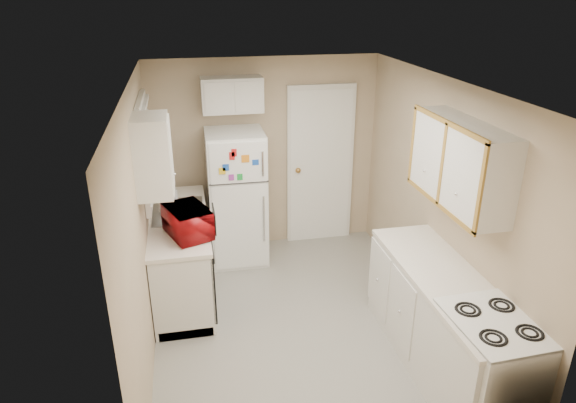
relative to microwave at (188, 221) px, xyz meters
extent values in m
plane|color=#AFADA3|center=(1.00, -0.45, -1.05)|extent=(3.80, 3.80, 0.00)
plane|color=white|center=(1.00, -0.45, 1.35)|extent=(3.80, 3.80, 0.00)
plane|color=tan|center=(-0.40, -0.45, 0.15)|extent=(3.80, 3.80, 0.00)
plane|color=tan|center=(2.40, -0.45, 0.15)|extent=(3.80, 3.80, 0.00)
plane|color=tan|center=(1.00, 1.45, 0.15)|extent=(2.80, 2.80, 0.00)
plane|color=tan|center=(1.00, -2.35, 0.15)|extent=(2.80, 2.80, 0.00)
cube|color=silver|center=(-0.10, 0.45, -0.60)|extent=(0.60, 1.80, 0.90)
cube|color=black|center=(0.19, -0.15, -0.56)|extent=(0.03, 0.58, 0.72)
cube|color=gray|center=(-0.10, 0.60, -0.19)|extent=(0.54, 0.74, 0.16)
imported|color=#9F0B0E|center=(0.00, 0.00, 0.00)|extent=(0.59, 0.46, 0.35)
imported|color=silver|center=(-0.15, 0.90, -0.05)|extent=(0.10, 0.10, 0.19)
cube|color=silver|center=(-0.36, 0.60, 0.55)|extent=(0.10, 0.98, 1.08)
cube|color=silver|center=(-0.25, -0.23, 0.75)|extent=(0.30, 0.45, 0.70)
cube|color=white|center=(0.59, 1.08, -0.24)|extent=(0.68, 0.66, 1.62)
cube|color=silver|center=(0.60, 1.30, 0.95)|extent=(0.70, 0.30, 0.40)
cube|color=white|center=(1.70, 1.41, -0.03)|extent=(0.86, 0.06, 2.08)
cube|color=silver|center=(2.10, -1.25, -0.60)|extent=(0.60, 2.00, 0.90)
cube|color=white|center=(2.15, -1.89, -0.59)|extent=(0.65, 0.79, 0.93)
cube|color=silver|center=(2.25, -0.95, 0.75)|extent=(0.30, 1.20, 0.70)
camera|label=1|loc=(0.04, -4.60, 2.11)|focal=32.00mm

